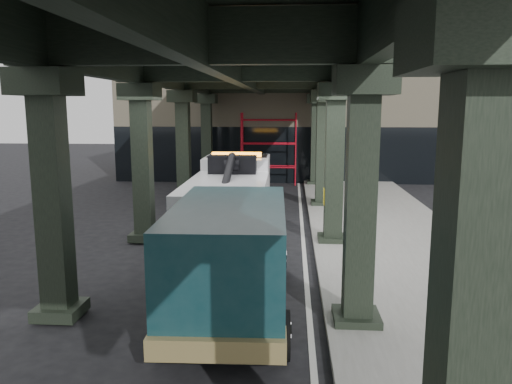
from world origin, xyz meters
The scene contains 8 objects.
ground centered at (0.00, 0.00, 0.00)m, with size 90.00×90.00×0.00m, color black.
sidewalk centered at (4.50, 2.00, 0.07)m, with size 5.00×40.00×0.15m, color gray.
lane_stripe centered at (1.70, 2.00, 0.01)m, with size 0.12×38.00×0.01m, color silver.
viaduct centered at (-0.40, 2.00, 5.46)m, with size 7.40×32.00×6.40m.
building centered at (2.00, 20.00, 4.00)m, with size 22.00×10.00×8.00m, color #C6B793.
scaffolding centered at (0.00, 14.64, 2.11)m, with size 3.08×0.88×4.00m.
tow_truck centered at (-0.70, 3.02, 1.36)m, with size 2.69×8.58×2.79m.
towed_van centered at (0.08, -3.50, 1.29)m, with size 2.53×5.97×2.39m.
Camera 1 is at (1.30, -13.36, 4.27)m, focal length 35.00 mm.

